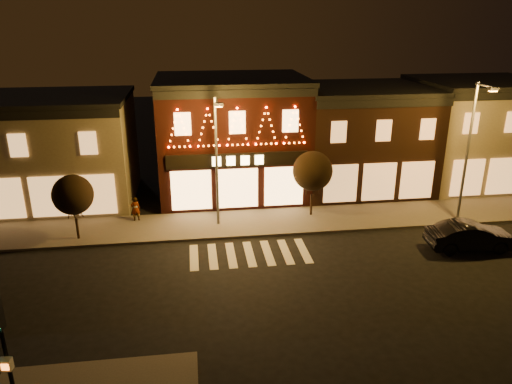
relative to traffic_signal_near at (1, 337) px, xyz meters
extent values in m
plane|color=black|center=(8.47, 7.06, -3.63)|extent=(120.00, 120.00, 0.00)
cube|color=#47423D|center=(10.47, 15.06, -3.56)|extent=(44.00, 4.00, 0.15)
cube|color=#756753|center=(-4.53, 21.06, -0.13)|extent=(12.00, 8.00, 7.00)
cube|color=black|center=(-4.53, 21.06, 3.52)|extent=(12.20, 8.20, 0.30)
cube|color=black|center=(-4.53, 17.01, 3.12)|extent=(12.00, 0.25, 0.50)
cube|color=black|center=(8.47, 21.06, 0.37)|extent=(10.00, 8.00, 8.00)
cube|color=black|center=(8.47, 21.06, 4.52)|extent=(10.20, 8.20, 0.30)
cube|color=black|center=(8.47, 17.01, 4.12)|extent=(10.00, 0.25, 0.50)
cube|color=black|center=(8.47, 16.96, -0.03)|extent=(9.00, 0.15, 0.90)
cube|color=#FFD87F|center=(8.47, 16.86, -0.03)|extent=(3.40, 0.08, 0.60)
cube|color=black|center=(17.97, 21.06, -0.03)|extent=(9.00, 8.00, 7.20)
cube|color=black|center=(17.97, 21.06, 3.72)|extent=(9.20, 8.20, 0.30)
cube|color=black|center=(17.97, 17.01, 3.32)|extent=(9.00, 0.25, 0.50)
cube|color=#756753|center=(26.97, 21.06, 0.12)|extent=(9.00, 8.00, 7.50)
cube|color=black|center=(26.97, 21.06, 4.02)|extent=(9.20, 8.20, 0.30)
cylinder|color=black|center=(-0.02, 0.15, -1.01)|extent=(0.13, 0.13, 4.94)
cube|color=beige|center=(0.01, -0.06, -0.91)|extent=(0.37, 0.28, 0.37)
cylinder|color=#59595E|center=(7.03, 15.04, 0.39)|extent=(0.15, 0.15, 7.74)
cylinder|color=#59595E|center=(7.09, 14.27, 4.16)|extent=(0.22, 1.55, 0.10)
cube|color=#59595E|center=(7.15, 13.50, 4.11)|extent=(0.50, 0.31, 0.17)
cube|color=orange|center=(7.15, 13.50, 4.00)|extent=(0.38, 0.22, 0.05)
cylinder|color=#59595E|center=(21.92, 13.66, 0.77)|extent=(0.17, 0.17, 8.51)
cylinder|color=#59595E|center=(21.86, 12.81, 4.92)|extent=(0.24, 1.71, 0.11)
cube|color=#59595E|center=(21.79, 11.96, 4.87)|extent=(0.55, 0.34, 0.19)
cube|color=orange|center=(21.79, 11.96, 4.75)|extent=(0.42, 0.24, 0.05)
cylinder|color=black|center=(-1.07, 14.07, -2.86)|extent=(0.14, 0.14, 1.24)
sphere|color=black|center=(-1.07, 14.07, -0.82)|extent=(2.27, 2.27, 2.27)
cylinder|color=black|center=(13.02, 15.72, -2.80)|extent=(0.15, 0.15, 1.37)
sphere|color=black|center=(13.02, 15.72, -0.56)|extent=(2.50, 2.50, 2.50)
imported|color=black|center=(20.59, 10.02, -2.86)|extent=(4.81, 1.95, 1.55)
imported|color=gray|center=(1.98, 16.26, -2.71)|extent=(0.65, 0.52, 1.54)
camera|label=1|loc=(5.64, -12.37, 8.58)|focal=34.04mm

